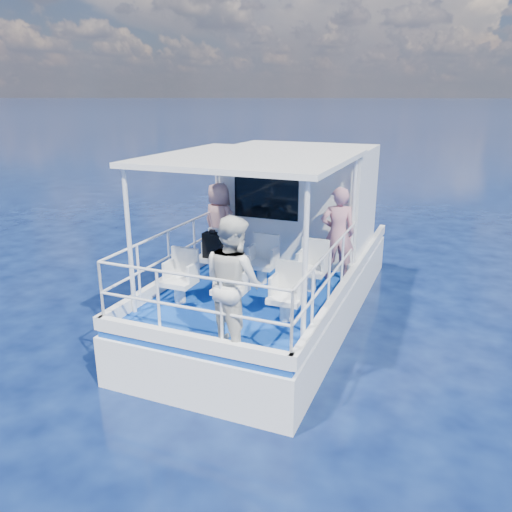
% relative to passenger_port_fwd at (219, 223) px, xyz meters
% --- Properties ---
extents(ground, '(2000.00, 2000.00, 0.00)m').
position_rel_passenger_port_fwd_xyz_m(ground, '(1.24, -1.04, -1.69)').
color(ground, black).
rests_on(ground, ground).
extents(hull, '(3.00, 7.00, 1.60)m').
position_rel_passenger_port_fwd_xyz_m(hull, '(1.24, -0.04, -1.69)').
color(hull, white).
rests_on(hull, ground).
extents(deck, '(2.90, 6.90, 0.10)m').
position_rel_passenger_port_fwd_xyz_m(deck, '(1.24, -0.04, -0.84)').
color(deck, '#0B379A').
rests_on(deck, hull).
extents(cabin, '(2.85, 2.00, 2.20)m').
position_rel_passenger_port_fwd_xyz_m(cabin, '(1.24, 1.26, 0.31)').
color(cabin, white).
rests_on(cabin, deck).
extents(canopy, '(3.00, 3.20, 0.08)m').
position_rel_passenger_port_fwd_xyz_m(canopy, '(1.24, -1.24, 1.45)').
color(canopy, white).
rests_on(canopy, cabin).
extents(canopy_posts, '(2.77, 2.97, 2.20)m').
position_rel_passenger_port_fwd_xyz_m(canopy_posts, '(1.24, -1.29, 0.31)').
color(canopy_posts, white).
rests_on(canopy_posts, deck).
extents(railings, '(2.84, 3.59, 1.00)m').
position_rel_passenger_port_fwd_xyz_m(railings, '(1.24, -1.61, -0.29)').
color(railings, white).
rests_on(railings, deck).
extents(seat_port_fwd, '(0.48, 0.46, 0.38)m').
position_rel_passenger_port_fwd_xyz_m(seat_port_fwd, '(0.34, -0.84, -0.60)').
color(seat_port_fwd, white).
rests_on(seat_port_fwd, deck).
extents(seat_center_fwd, '(0.48, 0.46, 0.38)m').
position_rel_passenger_port_fwd_xyz_m(seat_center_fwd, '(1.24, -0.84, -0.60)').
color(seat_center_fwd, white).
rests_on(seat_center_fwd, deck).
extents(seat_stbd_fwd, '(0.48, 0.46, 0.38)m').
position_rel_passenger_port_fwd_xyz_m(seat_stbd_fwd, '(2.14, -0.84, -0.60)').
color(seat_stbd_fwd, white).
rests_on(seat_stbd_fwd, deck).
extents(seat_port_aft, '(0.48, 0.46, 0.38)m').
position_rel_passenger_port_fwd_xyz_m(seat_port_aft, '(0.34, -2.14, -0.60)').
color(seat_port_aft, white).
rests_on(seat_port_aft, deck).
extents(seat_center_aft, '(0.48, 0.46, 0.38)m').
position_rel_passenger_port_fwd_xyz_m(seat_center_aft, '(1.24, -2.14, -0.60)').
color(seat_center_aft, white).
rests_on(seat_center_aft, deck).
extents(seat_stbd_aft, '(0.48, 0.46, 0.38)m').
position_rel_passenger_port_fwd_xyz_m(seat_stbd_aft, '(2.14, -2.14, -0.60)').
color(seat_stbd_aft, white).
rests_on(seat_stbd_aft, deck).
extents(passenger_port_fwd, '(0.70, 0.60, 1.57)m').
position_rel_passenger_port_fwd_xyz_m(passenger_port_fwd, '(0.00, 0.00, 0.00)').
color(passenger_port_fwd, tan).
rests_on(passenger_port_fwd, deck).
extents(passenger_stbd_fwd, '(0.72, 0.60, 1.68)m').
position_rel_passenger_port_fwd_xyz_m(passenger_stbd_fwd, '(2.40, -0.11, 0.05)').
color(passenger_stbd_fwd, '#C07C8A').
rests_on(passenger_stbd_fwd, deck).
extents(passenger_stbd_aft, '(1.07, 1.00, 1.76)m').
position_rel_passenger_port_fwd_xyz_m(passenger_stbd_aft, '(1.75, -3.11, 0.10)').
color(passenger_stbd_aft, silver).
rests_on(passenger_stbd_aft, deck).
extents(backpack_port, '(0.35, 0.20, 0.46)m').
position_rel_passenger_port_fwd_xyz_m(backpack_port, '(0.33, -0.91, -0.18)').
color(backpack_port, black).
rests_on(backpack_port, seat_port_fwd).
extents(backpack_center, '(0.35, 0.20, 0.53)m').
position_rel_passenger_port_fwd_xyz_m(backpack_center, '(1.22, -2.14, -0.14)').
color(backpack_center, black).
rests_on(backpack_center, seat_center_aft).
extents(compact_camera, '(0.10, 0.06, 0.06)m').
position_rel_passenger_port_fwd_xyz_m(compact_camera, '(0.31, -0.89, 0.08)').
color(compact_camera, black).
rests_on(compact_camera, backpack_port).
extents(panda, '(0.22, 0.18, 0.34)m').
position_rel_passenger_port_fwd_xyz_m(panda, '(1.24, -2.14, 0.29)').
color(panda, white).
rests_on(panda, backpack_center).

